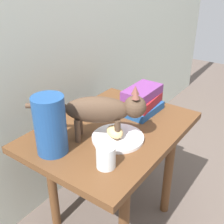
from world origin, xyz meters
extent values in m
plane|color=brown|center=(0.00, 0.00, 0.00)|extent=(6.00, 6.00, 0.00)
cube|color=brown|center=(0.00, 0.00, 0.53)|extent=(0.75, 0.54, 0.03)
cylinder|color=brown|center=(0.20, -0.20, 0.26)|extent=(0.04, 0.04, 0.51)
cylinder|color=brown|center=(-0.20, 0.20, 0.26)|extent=(0.04, 0.04, 0.51)
cylinder|color=brown|center=(0.20, 0.20, 0.26)|extent=(0.04, 0.04, 0.51)
cylinder|color=white|center=(-0.06, -0.07, 0.55)|extent=(0.22, 0.22, 0.01)
ellipsoid|color=#E0BC7A|center=(-0.07, -0.07, 0.58)|extent=(0.08, 0.10, 0.05)
cylinder|color=#4C3828|center=(-0.03, -0.05, 0.59)|extent=(0.02, 0.02, 0.10)
cylinder|color=#4C3828|center=(-0.08, -0.08, 0.59)|extent=(0.02, 0.02, 0.10)
cylinder|color=#4C3828|center=(-0.12, 0.08, 0.59)|extent=(0.02, 0.02, 0.10)
cylinder|color=#4C3828|center=(-0.17, 0.05, 0.59)|extent=(0.02, 0.02, 0.10)
ellipsoid|color=#4C3828|center=(-0.10, 0.00, 0.68)|extent=(0.22, 0.27, 0.11)
sphere|color=#4C3828|center=(-0.02, -0.12, 0.69)|extent=(0.09, 0.09, 0.09)
cone|color=brown|center=(0.00, -0.11, 0.75)|extent=(0.03, 0.03, 0.03)
cone|color=brown|center=(-0.04, -0.14, 0.75)|extent=(0.03, 0.03, 0.03)
cylinder|color=#4C3828|center=(-0.21, 0.17, 0.69)|extent=(0.10, 0.15, 0.02)
cube|color=#1E4C8C|center=(0.21, -0.04, 0.56)|extent=(0.21, 0.13, 0.04)
cube|color=maroon|center=(0.22, -0.03, 0.60)|extent=(0.21, 0.13, 0.04)
cube|color=#72337A|center=(0.22, -0.02, 0.65)|extent=(0.21, 0.12, 0.04)
cylinder|color=navy|center=(-0.27, 0.08, 0.66)|extent=(0.12, 0.12, 0.23)
cylinder|color=silver|center=(-0.23, -0.14, 0.59)|extent=(0.07, 0.07, 0.08)
cylinder|color=silver|center=(-0.23, -0.14, 0.57)|extent=(0.06, 0.06, 0.04)
cube|color=black|center=(0.12, 0.15, 0.55)|extent=(0.16, 0.09, 0.02)
camera|label=1|loc=(-0.87, -0.62, 1.18)|focal=45.11mm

